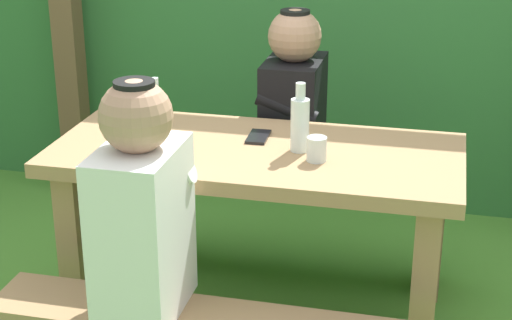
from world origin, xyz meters
The scene contains 9 objects.
pergola_post_left centered at (-1.25, 1.18, 0.99)m, with size 0.12×0.12×1.99m, color brown.
picnic_table centered at (0.00, 0.00, 0.52)m, with size 1.40×0.64×0.77m.
bench_far centered at (0.00, 0.54, 0.31)m, with size 1.40×0.24×0.43m.
person_white_shirt centered at (-0.21, -0.54, 0.76)m, with size 0.25×0.35×0.72m.
person_black_coat centered at (0.03, 0.54, 0.76)m, with size 0.25×0.35×0.72m.
drinking_glass centered at (0.22, -0.07, 0.81)m, with size 0.07×0.07×0.08m, color silver.
bottle_left centered at (0.15, 0.01, 0.87)m, with size 0.06×0.06×0.24m.
bottle_right centered at (-0.34, -0.05, 0.87)m, with size 0.06×0.06×0.24m.
cell_phone centered at (-0.02, 0.10, 0.78)m, with size 0.07×0.14×0.01m, color black.
Camera 1 is at (0.61, -2.58, 1.76)m, focal length 58.07 mm.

